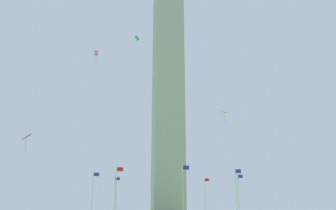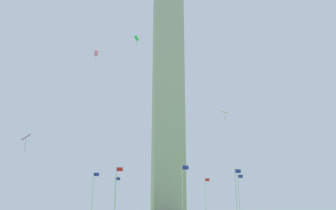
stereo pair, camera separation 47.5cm
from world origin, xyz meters
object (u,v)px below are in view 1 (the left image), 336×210
object	(u,v)px
obelisk_monument	(168,82)
flagpole_ne	(205,195)
flagpole_e	(158,195)
flagpole_n	(239,194)
kite_purple_diamond	(26,137)
flagpole_nw	(237,191)
kite_green_box	(137,38)
kite_orange_diamond	(225,113)
flagpole_w	(183,190)
flagpole_sw	(116,190)
flagpole_se	(115,195)
kite_pink_box	(96,53)
flagpole_s	(93,193)

from	to	relation	value
obelisk_monument	flagpole_ne	world-z (taller)	obelisk_monument
obelisk_monument	flagpole_e	xyz separation A→B (m)	(0.06, 14.45, -23.09)
flagpole_n	kite_purple_diamond	xyz separation A→B (m)	(-38.62, -13.78, 7.62)
flagpole_ne	flagpole_n	bearing A→B (deg)	-67.50
flagpole_nw	kite_green_box	size ratio (longest dim) A/B	4.73
kite_orange_diamond	flagpole_w	bearing A→B (deg)	-143.65
flagpole_e	flagpole_nw	world-z (taller)	same
flagpole_e	flagpole_sw	xyz separation A→B (m)	(-10.22, -24.66, 0.00)
flagpole_se	flagpole_nw	world-z (taller)	same
kite_orange_diamond	kite_green_box	size ratio (longest dim) A/B	1.08
kite_pink_box	flagpole_sw	bearing A→B (deg)	-49.00
obelisk_monument	flagpole_se	distance (m)	27.21
flagpole_ne	kite_orange_diamond	size ratio (longest dim) A/B	4.38
obelisk_monument	flagpole_se	world-z (taller)	obelisk_monument
flagpole_e	flagpole_w	world-z (taller)	same
obelisk_monument	flagpole_sw	bearing A→B (deg)	-134.84
flagpole_nw	kite_pink_box	world-z (taller)	kite_pink_box
flagpole_ne	flagpole_s	size ratio (longest dim) A/B	1.00
flagpole_w	obelisk_monument	bearing A→B (deg)	90.23
flagpole_n	flagpole_e	distance (m)	20.43
flagpole_ne	kite_orange_diamond	distance (m)	22.88
obelisk_monument	flagpole_nw	size ratio (longest dim) A/B	6.52
flagpole_n	kite_orange_diamond	world-z (taller)	kite_orange_diamond
flagpole_ne	flagpole_e	size ratio (longest dim) A/B	1.00
kite_pink_box	kite_green_box	xyz separation A→B (m)	(7.51, -7.60, -0.07)
kite_green_box	kite_pink_box	bearing A→B (deg)	134.65
flagpole_n	flagpole_nw	distance (m)	11.06
flagpole_n	flagpole_s	bearing A→B (deg)	180.00
flagpole_se	kite_green_box	distance (m)	34.86
flagpole_sw	kite_orange_diamond	xyz separation A→B (m)	(20.00, 2.97, 14.78)
obelisk_monument	flagpole_se	bearing A→B (deg)	134.84
flagpole_ne	flagpole_nw	xyz separation A→B (m)	(-0.00, -20.43, 0.00)
flagpole_n	flagpole_e	size ratio (longest dim) A/B	1.00
flagpole_e	kite_purple_diamond	size ratio (longest dim) A/B	3.11
flagpole_sw	kite_orange_diamond	world-z (taller)	kite_orange_diamond
kite_purple_diamond	flagpole_ne	bearing A→B (deg)	34.91
flagpole_w	flagpole_se	bearing A→B (deg)	112.50
flagpole_sw	kite_pink_box	size ratio (longest dim) A/B	3.53
flagpole_nw	flagpole_n	bearing A→B (deg)	67.50
flagpole_nw	flagpole_sw	bearing A→B (deg)	180.00
obelisk_monument	flagpole_nw	xyz separation A→B (m)	(10.27, -10.22, -23.09)
flagpole_n	kite_pink_box	size ratio (longest dim) A/B	3.53
flagpole_n	flagpole_sw	distance (m)	26.69
flagpole_s	flagpole_w	xyz separation A→B (m)	(14.45, -14.45, 0.00)
flagpole_e	flagpole_w	xyz separation A→B (m)	(-0.00, -28.89, 0.00)
flagpole_n	flagpole_se	xyz separation A→B (m)	(-24.66, 10.22, 0.00)
flagpole_n	kite_green_box	distance (m)	36.68
flagpole_sw	kite_pink_box	bearing A→B (deg)	131.00
flagpole_e	kite_pink_box	distance (m)	36.10
obelisk_monument	flagpole_s	world-z (taller)	obelisk_monument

